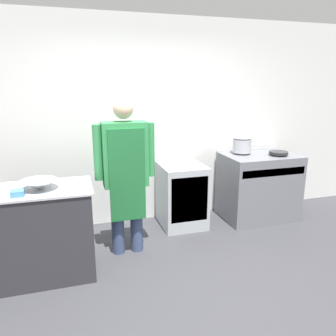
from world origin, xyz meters
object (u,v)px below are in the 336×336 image
(fridge_unit, at_px, (182,195))
(mixing_bowl, at_px, (39,185))
(stock_pot, at_px, (242,144))
(stove, at_px, (258,186))
(saute_pan, at_px, (279,153))
(plastic_tub, at_px, (18,193))
(person_cook, at_px, (125,168))

(fridge_unit, relative_size, mixing_bowl, 2.43)
(fridge_unit, distance_m, stock_pot, 1.09)
(stove, distance_m, fridge_unit, 1.12)
(saute_pan, bearing_deg, mixing_bowl, -168.86)
(fridge_unit, distance_m, plastic_tub, 2.13)
(stove, xyz_separation_m, plastic_tub, (-2.96, -0.86, 0.48))
(fridge_unit, height_order, plastic_tub, plastic_tub)
(fridge_unit, height_order, person_cook, person_cook)
(stove, distance_m, plastic_tub, 3.12)
(person_cook, bearing_deg, mixing_bowl, -163.67)
(fridge_unit, bearing_deg, saute_pan, -7.93)
(mixing_bowl, distance_m, stock_pot, 2.71)
(stove, distance_m, person_cook, 2.06)
(fridge_unit, xyz_separation_m, mixing_bowl, (-1.68, -0.77, 0.53))
(plastic_tub, xyz_separation_m, saute_pan, (3.16, 0.74, 0.02))
(person_cook, relative_size, saute_pan, 6.85)
(stove, bearing_deg, person_cook, -166.66)
(stock_pot, bearing_deg, stove, -28.69)
(mixing_bowl, height_order, saute_pan, mixing_bowl)
(stove, bearing_deg, fridge_unit, 176.79)
(stock_pot, relative_size, saute_pan, 1.01)
(stove, xyz_separation_m, person_cook, (-1.94, -0.46, 0.52))
(saute_pan, bearing_deg, stock_pot, 150.14)
(fridge_unit, bearing_deg, mixing_bowl, -155.26)
(stove, distance_m, saute_pan, 0.55)
(saute_pan, bearing_deg, fridge_unit, 172.07)
(fridge_unit, relative_size, saute_pan, 3.32)
(fridge_unit, xyz_separation_m, saute_pan, (1.32, -0.18, 0.53))
(plastic_tub, height_order, saute_pan, saute_pan)
(plastic_tub, xyz_separation_m, stock_pot, (2.74, 0.98, 0.11))
(stock_pot, bearing_deg, person_cook, -161.23)
(person_cook, distance_m, plastic_tub, 1.10)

